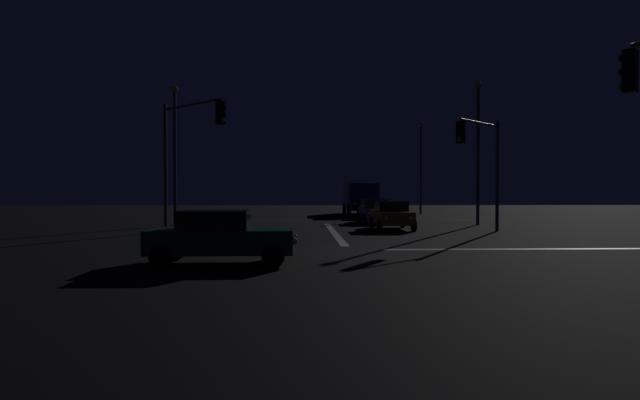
{
  "coord_description": "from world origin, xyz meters",
  "views": [
    {
      "loc": [
        -1.76,
        -19.5,
        2.14
      ],
      "look_at": [
        -0.57,
        11.88,
        1.6
      ],
      "focal_mm": 30.36,
      "sensor_mm": 36.0,
      "label": 1
    }
  ],
  "objects": [
    {
      "name": "streetlamp_right_far",
      "position": [
        9.38,
        29.88,
        4.91
      ],
      "size": [
        0.44,
        0.44,
        8.46
      ],
      "color": "#424247",
      "rests_on": "ground"
    },
    {
      "name": "sedan_blue",
      "position": [
        3.28,
        16.45,
        0.8
      ],
      "size": [
        2.02,
        4.33,
        1.57
      ],
      "color": "navy",
      "rests_on": "ground"
    },
    {
      "name": "traffic_signal_nw",
      "position": [
        -7.3,
        7.3,
        4.59
      ],
      "size": [
        3.64,
        3.64,
        6.63
      ],
      "color": "#4C4C51",
      "rests_on": "ground"
    },
    {
      "name": "sedan_orange",
      "position": [
        3.35,
        10.29,
        0.8
      ],
      "size": [
        2.02,
        4.33,
        1.57
      ],
      "color": "#C66014",
      "rests_on": "ground"
    },
    {
      "name": "crosswalk_bar_east",
      "position": [
        8.38,
        0.0,
        0.0
      ],
      "size": [
        14.19,
        0.4,
        0.01
      ],
      "color": "white",
      "rests_on": "ground"
    },
    {
      "name": "streetlamp_left_near",
      "position": [
        -9.38,
        13.88,
        4.96
      ],
      "size": [
        0.44,
        0.44,
        8.56
      ],
      "color": "#424247",
      "rests_on": "ground"
    },
    {
      "name": "sedan_black",
      "position": [
        3.89,
        22.39,
        0.8
      ],
      "size": [
        2.02,
        4.33,
        1.57
      ],
      "color": "black",
      "rests_on": "ground"
    },
    {
      "name": "streetlamp_right_near",
      "position": [
        9.38,
        13.88,
        5.16
      ],
      "size": [
        0.44,
        0.44,
        8.95
      ],
      "color": "#424247",
      "rests_on": "ground"
    },
    {
      "name": "stop_line_north",
      "position": [
        0.0,
        8.28,
        0.0
      ],
      "size": [
        0.35,
        14.19,
        0.01
      ],
      "color": "white",
      "rests_on": "ground"
    },
    {
      "name": "traffic_signal_ne",
      "position": [
        7.44,
        7.44,
        4.03
      ],
      "size": [
        3.13,
        3.13,
        5.84
      ],
      "color": "#4C4C51",
      "rests_on": "ground"
    },
    {
      "name": "sedan_green_crossing",
      "position": [
        -4.09,
        -3.55,
        0.8
      ],
      "size": [
        4.33,
        2.02,
        1.57
      ],
      "color": "#14512D",
      "rests_on": "ground"
    },
    {
      "name": "centre_line_ns",
      "position": [
        0.0,
        19.88,
        0.0
      ],
      "size": [
        22.0,
        0.15,
        0.01
      ],
      "color": "yellow",
      "rests_on": "ground"
    },
    {
      "name": "box_truck",
      "position": [
        3.66,
        29.26,
        1.71
      ],
      "size": [
        2.68,
        8.28,
        3.08
      ],
      "color": "navy",
      "rests_on": "ground"
    },
    {
      "name": "ground",
      "position": [
        0.0,
        0.0,
        -0.05
      ],
      "size": [
        120.0,
        120.0,
        0.1
      ],
      "primitive_type": "cube",
      "color": "black"
    }
  ]
}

